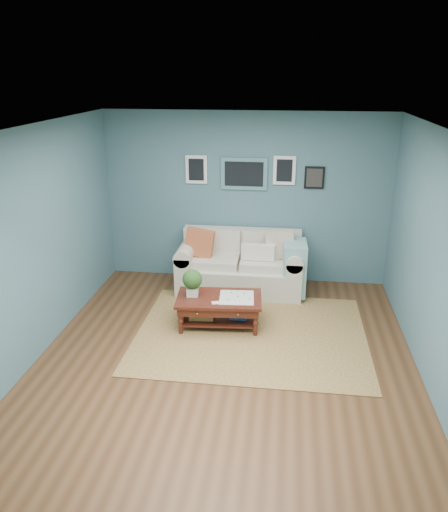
# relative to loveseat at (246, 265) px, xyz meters

# --- Properties ---
(room_shell) EXTENTS (5.00, 5.02, 2.70)m
(room_shell) POSITION_rel_loveseat_xyz_m (-0.05, -1.97, 0.95)
(room_shell) COLOR brown
(room_shell) RESTS_ON ground
(area_rug) EXTENTS (2.98, 2.39, 0.01)m
(area_rug) POSITION_rel_loveseat_xyz_m (0.20, -1.42, -0.41)
(area_rug) COLOR brown
(area_rug) RESTS_ON ground
(loveseat) EXTENTS (1.97, 0.89, 1.01)m
(loveseat) POSITION_rel_loveseat_xyz_m (0.00, 0.00, 0.00)
(loveseat) COLOR beige
(loveseat) RESTS_ON ground
(coffee_table) EXTENTS (1.18, 0.74, 0.79)m
(coffee_table) POSITION_rel_loveseat_xyz_m (-0.31, -1.25, -0.06)
(coffee_table) COLOR #370C0B
(coffee_table) RESTS_ON ground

